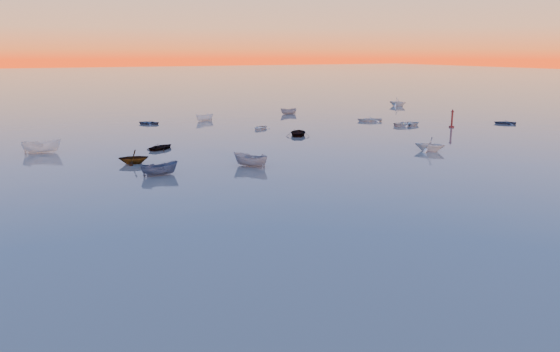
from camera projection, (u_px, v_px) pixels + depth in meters
ground at (131, 109)px, 111.71m from camera, size 600.00×600.00×0.00m
moored_fleet at (202, 144)px, 70.56m from camera, size 124.00×58.00×1.20m
boat_near_center at (160, 175)px, 52.77m from camera, size 1.60×3.67×1.26m
boat_near_right at (429, 151)px, 65.39m from camera, size 3.93×3.60×1.29m
channel_marker at (452, 120)px, 85.35m from camera, size 0.83×0.83×2.94m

